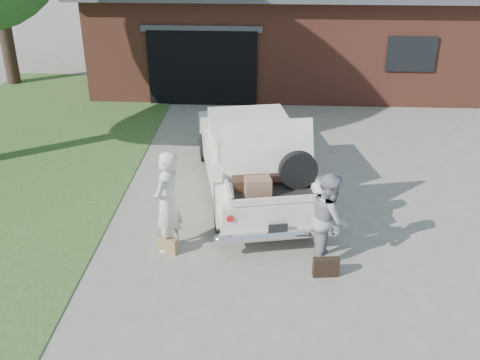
{
  "coord_description": "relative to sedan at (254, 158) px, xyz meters",
  "views": [
    {
      "loc": [
        0.47,
        -8.19,
        5.43
      ],
      "look_at": [
        0.0,
        0.6,
        1.1
      ],
      "focal_mm": 42.0,
      "sensor_mm": 36.0,
      "label": 1
    }
  ],
  "objects": [
    {
      "name": "woman_right",
      "position": [
        1.32,
        -2.49,
        0.06
      ],
      "size": [
        0.64,
        0.81,
        1.6
      ],
      "primitive_type": "imported",
      "rotation": [
        0.0,
        0.0,
        1.62
      ],
      "color": "gray",
      "rests_on": "ground"
    },
    {
      "name": "suitcase_left",
      "position": [
        -1.41,
        -2.43,
        -0.6
      ],
      "size": [
        0.39,
        0.27,
        0.29
      ],
      "primitive_type": "cube",
      "rotation": [
        0.0,
        0.0,
        -0.43
      ],
      "color": "olive",
      "rests_on": "ground"
    },
    {
      "name": "woman_left",
      "position": [
        -1.39,
        -2.29,
        0.17
      ],
      "size": [
        0.62,
        0.77,
        1.82
      ],
      "primitive_type": "imported",
      "rotation": [
        0.0,
        0.0,
        -1.89
      ],
      "color": "beige",
      "rests_on": "ground"
    },
    {
      "name": "house",
      "position": [
        0.79,
        9.11,
        0.93
      ],
      "size": [
        12.8,
        7.8,
        3.3
      ],
      "color": "brown",
      "rests_on": "ground"
    },
    {
      "name": "grass_strip",
      "position": [
        -5.69,
        0.63,
        -0.73
      ],
      "size": [
        6.0,
        16.0,
        0.02
      ],
      "primitive_type": "cube",
      "color": "#2D4C1E",
      "rests_on": "ground"
    },
    {
      "name": "ground",
      "position": [
        -0.19,
        -2.37,
        -0.74
      ],
      "size": [
        90.0,
        90.0,
        0.0
      ],
      "primitive_type": "plane",
      "color": "gray",
      "rests_on": "ground"
    },
    {
      "name": "sedan",
      "position": [
        0.0,
        0.0,
        0.0
      ],
      "size": [
        2.9,
        5.34,
        2.05
      ],
      "rotation": [
        0.0,
        0.0,
        0.2
      ],
      "color": "white",
      "rests_on": "ground"
    },
    {
      "name": "suitcase_right",
      "position": [
        1.27,
        -2.98,
        -0.58
      ],
      "size": [
        0.43,
        0.18,
        0.32
      ],
      "primitive_type": "cube",
      "rotation": [
        0.0,
        0.0,
        0.12
      ],
      "color": "black",
      "rests_on": "ground"
    }
  ]
}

